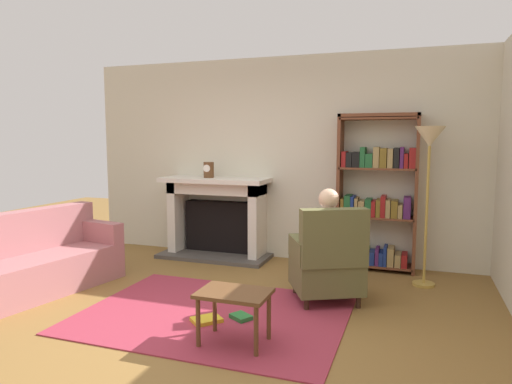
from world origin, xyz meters
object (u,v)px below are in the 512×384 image
fireplace (217,215)px  floor_lamp (429,151)px  seated_reader (325,239)px  armchair_reading (328,261)px  bookshelf (376,195)px  side_table (234,300)px  mantel_clock (209,170)px  sofa_floral (37,262)px

fireplace → floor_lamp: (2.70, -0.44, 0.91)m
seated_reader → armchair_reading: bearing=90.0°
bookshelf → seated_reader: 1.36m
fireplace → bookshelf: bearing=0.9°
fireplace → side_table: bearing=-63.2°
seated_reader → floor_lamp: (0.96, 0.79, 0.87)m
fireplace → armchair_reading: size_ratio=1.56×
bookshelf → mantel_clock: bearing=-176.5°
seated_reader → side_table: bearing=42.4°
mantel_clock → side_table: 2.87m
side_table → floor_lamp: size_ratio=0.32×
seated_reader → floor_lamp: 1.52m
bookshelf → side_table: size_ratio=3.43×
bookshelf → seated_reader: (-0.39, -1.27, -0.31)m
fireplace → sofa_floral: size_ratio=0.84×
bookshelf → side_table: bearing=-108.7°
bookshelf → sofa_floral: 3.95m
armchair_reading → sofa_floral: armchair_reading is taller
mantel_clock → armchair_reading: 2.37m
fireplace → armchair_reading: bearing=-36.9°
seated_reader → bookshelf: bearing=-134.0°
side_table → floor_lamp: floor_lamp is taller
seated_reader → side_table: seated_reader is taller
floor_lamp → bookshelf: bearing=140.2°
sofa_floral → floor_lamp: floor_lamp is taller
side_table → floor_lamp: 2.75m
bookshelf → side_table: bookshelf is taller
floor_lamp → sofa_floral: bearing=-158.1°
bookshelf → floor_lamp: bearing=-39.8°
mantel_clock → seated_reader: 2.22m
mantel_clock → sofa_floral: bearing=-120.5°
side_table → mantel_clock: bearing=119.2°
bookshelf → seated_reader: bookshelf is taller
fireplace → seated_reader: seated_reader is taller
fireplace → bookshelf: size_ratio=0.79×
bookshelf → side_table: (-0.86, -2.54, -0.57)m
bookshelf → seated_reader: bearing=-106.9°
sofa_floral → seated_reader: bearing=-64.6°
side_table → seated_reader: bearing=69.5°
armchair_reading → sofa_floral: size_ratio=0.54×
armchair_reading → sofa_floral: (-2.99, -0.67, -0.10)m
sofa_floral → bookshelf: bearing=-47.7°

